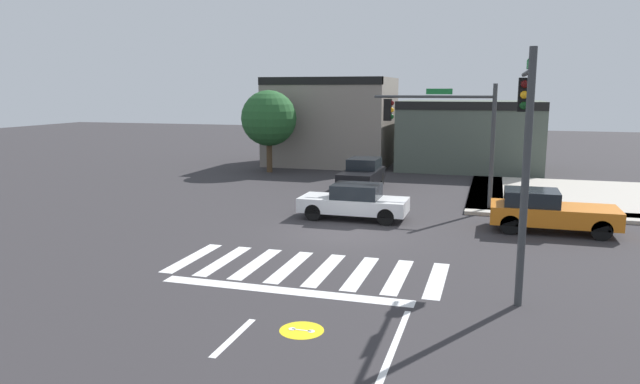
# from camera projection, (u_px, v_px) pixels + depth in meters

# --- Properties ---
(ground_plane) EXTENTS (120.00, 120.00, 0.00)m
(ground_plane) POSITION_uv_depth(u_px,v_px,m) (345.00, 232.00, 21.13)
(ground_plane) COLOR #302D30
(crosswalk_near) EXTENTS (7.91, 3.19, 0.01)m
(crosswalk_near) POSITION_uv_depth(u_px,v_px,m) (307.00, 268.00, 16.88)
(crosswalk_near) COLOR silver
(crosswalk_near) RESTS_ON ground_plane
(bike_detector_marking) EXTENTS (0.97, 0.97, 0.01)m
(bike_detector_marking) POSITION_uv_depth(u_px,v_px,m) (302.00, 330.00, 12.52)
(bike_detector_marking) COLOR yellow
(bike_detector_marking) RESTS_ON ground_plane
(curb_corner_northeast) EXTENTS (10.00, 10.60, 0.15)m
(curb_corner_northeast) POSITION_uv_depth(u_px,v_px,m) (567.00, 198.00, 27.60)
(curb_corner_northeast) COLOR #B2AA9E
(curb_corner_northeast) RESTS_ON ground_plane
(storefront_row) EXTENTS (18.00, 6.88, 5.97)m
(storefront_row) POSITION_uv_depth(u_px,v_px,m) (394.00, 127.00, 39.27)
(storefront_row) COLOR gray
(storefront_row) RESTS_ON ground_plane
(traffic_signal_northeast) EXTENTS (5.16, 0.32, 5.39)m
(traffic_signal_northeast) POSITION_uv_depth(u_px,v_px,m) (444.00, 124.00, 24.77)
(traffic_signal_northeast) COLOR #383A3D
(traffic_signal_northeast) RESTS_ON ground_plane
(traffic_signal_southeast) EXTENTS (0.32, 4.47, 6.09)m
(traffic_signal_southeast) POSITION_uv_depth(u_px,v_px,m) (525.00, 130.00, 14.68)
(traffic_signal_southeast) COLOR #383A3D
(traffic_signal_southeast) RESTS_ON ground_plane
(car_black) EXTENTS (1.77, 4.14, 1.54)m
(car_black) POSITION_uv_depth(u_px,v_px,m) (362.00, 174.00, 30.59)
(car_black) COLOR black
(car_black) RESTS_ON ground_plane
(car_white) EXTENTS (4.29, 1.75, 1.43)m
(car_white) POSITION_uv_depth(u_px,v_px,m) (354.00, 202.00, 23.25)
(car_white) COLOR white
(car_white) RESTS_ON ground_plane
(car_orange) EXTENTS (4.42, 1.95, 1.52)m
(car_orange) POSITION_uv_depth(u_px,v_px,m) (548.00, 211.00, 21.18)
(car_orange) COLOR orange
(car_orange) RESTS_ON ground_plane
(roadside_tree) EXTENTS (3.47, 3.47, 5.14)m
(roadside_tree) POSITION_uv_depth(u_px,v_px,m) (269.00, 118.00, 36.16)
(roadside_tree) COLOR #4C3823
(roadside_tree) RESTS_ON ground_plane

